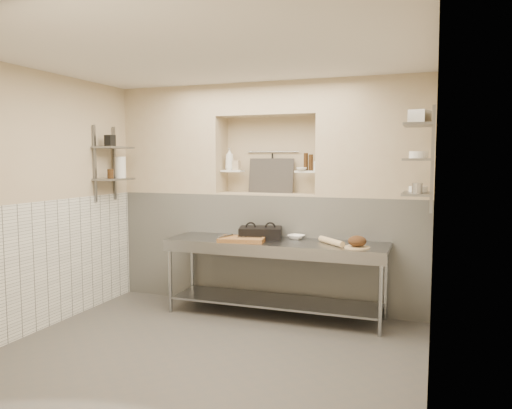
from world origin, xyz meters
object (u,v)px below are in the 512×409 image
at_px(cutting_board, 242,239).
at_px(bottle_soap, 230,159).
at_px(panini_press, 260,233).
at_px(bread_loaf, 357,241).
at_px(prep_table, 275,263).
at_px(rolling_pin, 331,241).
at_px(bowl_alcove, 302,169).
at_px(mixing_bowl, 296,237).
at_px(jug_left, 120,167).

xyz_separation_m(cutting_board, bottle_soap, (-0.45, 0.70, 0.93)).
distance_m(panini_press, bread_loaf, 1.22).
relative_size(prep_table, rolling_pin, 5.74).
bearing_deg(bread_loaf, panini_press, 167.66).
bearing_deg(bowl_alcove, prep_table, -109.56).
bearing_deg(panini_press, mixing_bowl, 0.27).
bearing_deg(prep_table, rolling_pin, -0.20).
height_order(bread_loaf, bowl_alcove, bowl_alcove).
distance_m(prep_table, mixing_bowl, 0.42).
distance_m(cutting_board, mixing_bowl, 0.66).
xyz_separation_m(panini_press, jug_left, (-1.88, -0.12, 0.78)).
bearing_deg(bread_loaf, prep_table, 172.35).
distance_m(prep_table, bread_loaf, 1.03).
distance_m(mixing_bowl, jug_left, 2.45).
distance_m(panini_press, mixing_bowl, 0.43).
distance_m(bottle_soap, jug_left, 1.42).
bearing_deg(jug_left, rolling_pin, -0.21).
bearing_deg(bread_loaf, rolling_pin, 157.31).
xyz_separation_m(panini_press, mixing_bowl, (0.41, 0.12, -0.04)).
xyz_separation_m(cutting_board, bowl_alcove, (0.54, 0.64, 0.81)).
distance_m(panini_press, rolling_pin, 0.90).
bearing_deg(bowl_alcove, panini_press, -137.07).
bearing_deg(jug_left, panini_press, 3.75).
relative_size(mixing_bowl, bread_loaf, 1.01).
bearing_deg(mixing_bowl, bread_loaf, -25.79).
relative_size(prep_table, cutting_board, 4.97).
height_order(cutting_board, rolling_pin, rolling_pin).
relative_size(prep_table, panini_press, 4.50).
height_order(bottle_soap, jug_left, bottle_soap).
relative_size(rolling_pin, jug_left, 1.66).
bearing_deg(prep_table, bottle_soap, 145.00).
distance_m(mixing_bowl, bread_loaf, 0.87).
bearing_deg(bread_loaf, bowl_alcove, 140.96).
distance_m(prep_table, bottle_soap, 1.57).
height_order(prep_table, rolling_pin, rolling_pin).
bearing_deg(bottle_soap, bread_loaf, -21.40).
distance_m(cutting_board, bottle_soap, 1.25).
relative_size(mixing_bowl, jug_left, 0.73).
bearing_deg(bottle_soap, bowl_alcove, -3.34).
distance_m(prep_table, bowl_alcove, 1.22).
bearing_deg(bowl_alcove, mixing_bowl, -88.45).
relative_size(mixing_bowl, rolling_pin, 0.44).
distance_m(mixing_bowl, bowl_alcove, 0.85).
bearing_deg(panini_press, rolling_pin, -23.97).
bearing_deg(rolling_pin, jug_left, 179.79).
relative_size(cutting_board, rolling_pin, 1.16).
distance_m(panini_press, bottle_soap, 1.15).
relative_size(cutting_board, jug_left, 1.92).
distance_m(prep_table, jug_left, 2.38).
xyz_separation_m(bowl_alcove, jug_left, (-2.29, -0.50, 0.02)).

